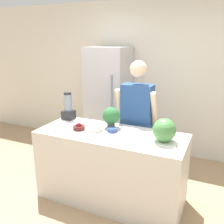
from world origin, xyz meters
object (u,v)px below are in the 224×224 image
at_px(blender, 68,108).
at_px(potted_plant, 111,116).
at_px(bowl_small_blue, 112,130).
at_px(bowl_cherries, 79,127).
at_px(watermelon, 164,130).
at_px(bowl_cream, 96,128).
at_px(person, 137,122).
at_px(refrigerator, 109,101).

bearing_deg(blender, potted_plant, -6.60).
height_order(bowl_small_blue, blender, blender).
height_order(bowl_cherries, bowl_small_blue, bowl_cherries).
height_order(watermelon, blender, blender).
bearing_deg(bowl_cream, person, 59.83).
distance_m(bowl_cream, blender, 0.65).
relative_size(person, potted_plant, 6.49).
xyz_separation_m(bowl_small_blue, blender, (-0.77, 0.21, 0.13)).
distance_m(bowl_cherries, potted_plant, 0.42).
relative_size(watermelon, potted_plant, 0.96).
bearing_deg(potted_plant, bowl_cream, -119.40).
relative_size(person, bowl_cream, 12.39).
bearing_deg(refrigerator, watermelon, -46.17).
bearing_deg(bowl_cream, watermelon, 0.22).
height_order(refrigerator, bowl_cherries, refrigerator).
bearing_deg(watermelon, person, 131.77).
relative_size(watermelon, bowl_cherries, 1.73).
xyz_separation_m(bowl_cherries, bowl_cream, (0.22, 0.04, 0.01)).
xyz_separation_m(refrigerator, person, (0.79, -0.79, -0.04)).
height_order(refrigerator, blender, refrigerator).
bearing_deg(potted_plant, bowl_small_blue, -59.67).
height_order(watermelon, bowl_small_blue, watermelon).
relative_size(person, blender, 4.57).
distance_m(refrigerator, person, 1.12).
height_order(person, blender, person).
relative_size(refrigerator, person, 1.08).
bearing_deg(refrigerator, bowl_cream, -70.71).
height_order(refrigerator, potted_plant, refrigerator).
bearing_deg(watermelon, blender, 169.12).
relative_size(bowl_cherries, potted_plant, 0.55).
distance_m(bowl_cream, potted_plant, 0.25).
bearing_deg(watermelon, potted_plant, 165.08).
relative_size(person, bowl_cherries, 11.76).
relative_size(refrigerator, bowl_cherries, 12.69).
distance_m(person, bowl_small_blue, 0.52).
height_order(refrigerator, watermelon, refrigerator).
relative_size(bowl_cherries, bowl_cream, 1.05).
xyz_separation_m(watermelon, bowl_cream, (-0.82, -0.00, -0.10)).
bearing_deg(refrigerator, bowl_small_blue, -62.95).
relative_size(watermelon, bowl_small_blue, 2.29).
xyz_separation_m(refrigerator, watermelon, (1.29, -1.34, 0.11)).
distance_m(bowl_small_blue, blender, 0.81).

